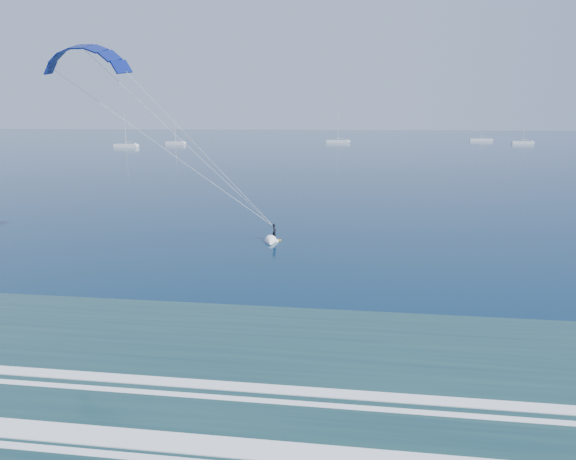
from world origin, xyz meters
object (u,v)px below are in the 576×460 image
Objects in this scene: kitesurfer_rig at (182,141)px; sailboat_1 at (176,143)px; sailboat_2 at (338,141)px; sailboat_3 at (481,140)px; sailboat_4 at (522,143)px; sailboat_0 at (126,145)px.

sailboat_1 is (-59.82, 163.12, -8.47)m from kitesurfer_rig.
sailboat_3 reaches higher than sailboat_2.
sailboat_4 is (143.09, 23.27, 0.00)m from sailboat_1.
sailboat_0 reaches higher than sailboat_4.
kitesurfer_rig is 159.30m from sailboat_0.
sailboat_2 is 1.12× the size of sailboat_4.
kitesurfer_rig reaches higher than sailboat_3.
sailboat_2 is (77.54, 43.92, 0.00)m from sailboat_0.
sailboat_2 is at bearing -159.62° from sailboat_3.
sailboat_1 is at bearing -160.83° from sailboat_2.
sailboat_1 is 139.90m from sailboat_3.
kitesurfer_rig is at bearing -108.84° from sailboat_3.
sailboat_4 is at bearing -64.57° from sailboat_3.
sailboat_3 is (65.83, 24.46, 0.00)m from sailboat_2.
sailboat_0 is (-71.54, 142.08, -8.46)m from kitesurfer_rig.
sailboat_1 is at bearing 60.87° from sailboat_0.
sailboat_3 is 26.65m from sailboat_4.
sailboat_3 is at bearing 71.16° from kitesurfer_rig.
sailboat_4 is at bearing 15.97° from sailboat_0.
sailboat_2 is at bearing 19.17° from sailboat_1.
sailboat_0 is 89.11m from sailboat_2.
sailboat_0 is 161.03m from sailboat_4.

